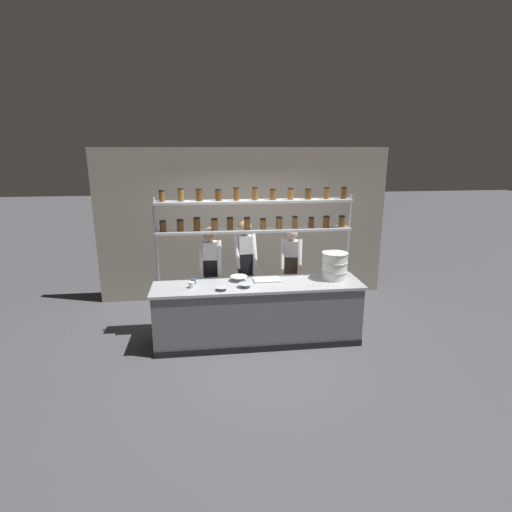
% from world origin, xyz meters
% --- Properties ---
extents(ground_plane, '(40.00, 40.00, 0.00)m').
position_xyz_m(ground_plane, '(0.00, 0.00, 0.00)').
color(ground_plane, '#4C4C51').
extents(back_wall, '(5.49, 0.12, 2.86)m').
position_xyz_m(back_wall, '(0.00, 1.97, 1.43)').
color(back_wall, '#9E9384').
rests_on(back_wall, ground_plane).
extents(prep_counter, '(3.09, 0.76, 0.92)m').
position_xyz_m(prep_counter, '(0.00, -0.00, 0.46)').
color(prep_counter, slate).
rests_on(prep_counter, ground_plane).
extents(spice_shelf_unit, '(2.97, 0.28, 2.30)m').
position_xyz_m(spice_shelf_unit, '(-0.01, 0.33, 1.84)').
color(spice_shelf_unit, '#ADAFB5').
rests_on(spice_shelf_unit, ground_plane).
extents(chef_left, '(0.37, 0.30, 1.66)m').
position_xyz_m(chef_left, '(-0.68, 0.62, 0.96)').
color(chef_left, black).
rests_on(chef_left, ground_plane).
extents(chef_center, '(0.38, 0.31, 1.73)m').
position_xyz_m(chef_center, '(-0.11, 0.74, 1.00)').
color(chef_center, black).
rests_on(chef_center, ground_plane).
extents(chef_right, '(0.40, 0.33, 1.59)m').
position_xyz_m(chef_right, '(0.68, 0.82, 0.90)').
color(chef_right, black).
rests_on(chef_right, ground_plane).
extents(container_stack, '(0.39, 0.39, 0.41)m').
position_xyz_m(container_stack, '(1.18, 0.07, 1.13)').
color(container_stack, white).
rests_on(container_stack, prep_counter).
extents(cutting_board, '(0.40, 0.26, 0.02)m').
position_xyz_m(cutting_board, '(0.15, 0.13, 0.93)').
color(cutting_board, silver).
rests_on(cutting_board, prep_counter).
extents(prep_bowl_near_left, '(0.26, 0.26, 0.07)m').
position_xyz_m(prep_bowl_near_left, '(-0.27, 0.17, 0.95)').
color(prep_bowl_near_left, white).
rests_on(prep_bowl_near_left, prep_counter).
extents(prep_bowl_center_front, '(0.17, 0.17, 0.05)m').
position_xyz_m(prep_bowl_center_front, '(-0.54, -0.22, 0.94)').
color(prep_bowl_center_front, '#B2B7BC').
rests_on(prep_bowl_center_front, prep_counter).
extents(prep_bowl_center_back, '(0.20, 0.20, 0.05)m').
position_xyz_m(prep_bowl_center_back, '(-0.20, -0.13, 0.95)').
color(prep_bowl_center_back, '#B2B7BC').
rests_on(prep_bowl_center_back, prep_counter).
extents(serving_cup_front, '(0.07, 0.07, 0.08)m').
position_xyz_m(serving_cup_front, '(-0.94, 0.09, 0.96)').
color(serving_cup_front, '#334C70').
rests_on(serving_cup_front, prep_counter).
extents(serving_cup_by_board, '(0.08, 0.08, 0.09)m').
position_xyz_m(serving_cup_by_board, '(-0.96, -0.06, 0.96)').
color(serving_cup_by_board, silver).
rests_on(serving_cup_by_board, prep_counter).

